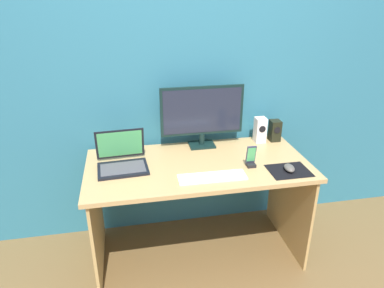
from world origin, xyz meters
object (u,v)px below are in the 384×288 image
object	(u,v)px
speaker_near_monitor	(260,130)
keyboard_external	(212,177)
mouse	(289,168)
monitor	(202,114)
laptop	(122,160)
speaker_right	(275,131)
phone_in_dock	(251,159)

from	to	relation	value
speaker_near_monitor	keyboard_external	size ratio (longest dim) A/B	0.45
speaker_near_monitor	keyboard_external	bearing A→B (deg)	-135.64
mouse	monitor	bearing A→B (deg)	141.09
keyboard_external	monitor	bearing A→B (deg)	86.18
laptop	mouse	world-z (taller)	laptop
speaker_near_monitor	mouse	world-z (taller)	speaker_near_monitor
speaker_right	laptop	bearing A→B (deg)	-169.25
speaker_near_monitor	mouse	bearing A→B (deg)	-87.75
monitor	mouse	size ratio (longest dim) A/B	5.78
speaker_right	mouse	distance (m)	0.48
speaker_right	monitor	bearing A→B (deg)	179.24
keyboard_external	phone_in_dock	distance (m)	0.30
monitor	speaker_right	world-z (taller)	monitor
monitor	laptop	world-z (taller)	monitor
mouse	phone_in_dock	xyz separation A→B (m)	(-0.21, 0.11, 0.03)
keyboard_external	phone_in_dock	xyz separation A→B (m)	(0.27, 0.10, 0.04)
speaker_near_monitor	laptop	size ratio (longest dim) A/B	0.57
monitor	phone_in_dock	size ratio (longest dim) A/B	4.15
speaker_near_monitor	phone_in_dock	bearing A→B (deg)	-118.46
speaker_right	keyboard_external	world-z (taller)	speaker_right
monitor	speaker_near_monitor	world-z (taller)	monitor
laptop	monitor	bearing A→B (deg)	21.15
mouse	phone_in_dock	bearing A→B (deg)	160.52
mouse	keyboard_external	bearing A→B (deg)	-173.26
laptop	keyboard_external	distance (m)	0.58
speaker_near_monitor	phone_in_dock	xyz separation A→B (m)	(-0.19, -0.36, -0.04)
speaker_right	keyboard_external	xyz separation A→B (m)	(-0.58, -0.46, -0.07)
speaker_right	laptop	distance (m)	1.13
speaker_right	phone_in_dock	size ratio (longest dim) A/B	1.11
speaker_near_monitor	keyboard_external	xyz separation A→B (m)	(-0.47, -0.46, -0.09)
laptop	keyboard_external	world-z (taller)	laptop
speaker_near_monitor	phone_in_dock	distance (m)	0.41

